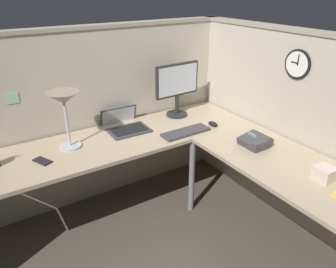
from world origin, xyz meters
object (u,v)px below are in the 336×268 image
at_px(computer_mouse, 213,124).
at_px(tissue_box, 325,173).
at_px(cell_phone, 43,161).
at_px(laptop, 124,125).
at_px(monitor, 177,86).
at_px(wall_clock, 298,64).
at_px(desk_lamp_dome, 64,103).
at_px(keyboard, 186,132).
at_px(office_phone, 255,142).

xyz_separation_m(computer_mouse, tissue_box, (0.05, -1.05, 0.03)).
relative_size(computer_mouse, cell_phone, 0.72).
bearing_deg(laptop, computer_mouse, -29.59).
bearing_deg(monitor, computer_mouse, -70.22).
height_order(monitor, cell_phone, monitor).
bearing_deg(monitor, cell_phone, -170.31).
bearing_deg(computer_mouse, wall_clock, -53.86).
height_order(laptop, desk_lamp_dome, desk_lamp_dome).
bearing_deg(desk_lamp_dome, tissue_box, -46.66).
distance_m(keyboard, office_phone, 0.58).
distance_m(computer_mouse, wall_clock, 0.85).
bearing_deg(cell_phone, monitor, -15.27).
distance_m(monitor, tissue_box, 1.46).
height_order(desk_lamp_dome, cell_phone, desk_lamp_dome).
xyz_separation_m(computer_mouse, cell_phone, (-1.44, 0.15, -0.01)).
bearing_deg(desk_lamp_dome, office_phone, -31.77).
relative_size(monitor, wall_clock, 2.27).
bearing_deg(monitor, keyboard, -113.09).
relative_size(monitor, keyboard, 1.16).
distance_m(laptop, office_phone, 1.12).
relative_size(laptop, tissue_box, 3.24).
distance_m(monitor, keyboard, 0.50).
bearing_deg(cell_phone, wall_clock, -44.88).
bearing_deg(office_phone, tissue_box, -86.75).
distance_m(desk_lamp_dome, tissue_box, 1.85).
height_order(keyboard, desk_lamp_dome, desk_lamp_dome).
bearing_deg(wall_clock, tissue_box, -119.08).
relative_size(tissue_box, wall_clock, 0.55).
distance_m(computer_mouse, office_phone, 0.48).
relative_size(laptop, desk_lamp_dome, 0.87).
xyz_separation_m(laptop, cell_phone, (-0.75, -0.23, -0.02)).
bearing_deg(laptop, office_phone, -51.01).
relative_size(keyboard, tissue_box, 3.58).
height_order(cell_phone, wall_clock, wall_clock).
bearing_deg(wall_clock, monitor, 119.72).
height_order(laptop, office_phone, laptop).
xyz_separation_m(keyboard, wall_clock, (0.66, -0.50, 0.59)).
bearing_deg(wall_clock, cell_phone, 160.08).
relative_size(office_phone, tissue_box, 1.72).
height_order(cell_phone, tissue_box, tissue_box).
bearing_deg(keyboard, wall_clock, -37.69).
relative_size(keyboard, wall_clock, 1.95).
bearing_deg(laptop, tissue_box, -62.93).
relative_size(keyboard, desk_lamp_dome, 0.97).
bearing_deg(keyboard, tissue_box, -72.33).
bearing_deg(desk_lamp_dome, cell_phone, -153.35).
distance_m(monitor, wall_clock, 1.05).
xyz_separation_m(computer_mouse, wall_clock, (0.36, -0.50, 0.59)).
bearing_deg(tissue_box, laptop, 117.07).
bearing_deg(cell_phone, tissue_box, -64.01).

